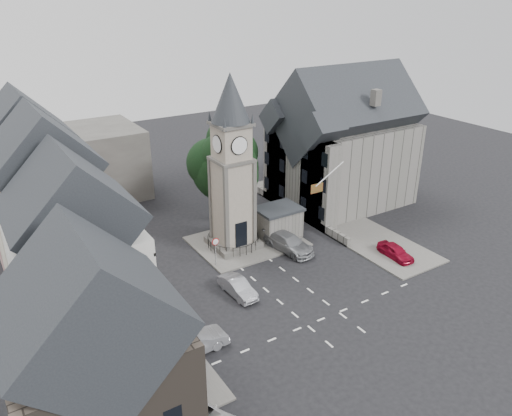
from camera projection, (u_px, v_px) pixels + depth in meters
ground at (281, 285)px, 41.43m from camera, size 120.00×120.00×0.00m
pavement_west at (110, 294)px, 39.98m from camera, size 6.00×30.00×0.14m
pavement_east at (331, 217)px, 53.43m from camera, size 6.00×26.00×0.14m
central_island at (247, 241)px, 48.32m from camera, size 10.00×8.00×0.16m
road_markings at (323, 319)px, 37.16m from camera, size 20.00×8.00×0.01m
clock_tower at (232, 165)px, 44.33m from camera, size 4.86×4.86×16.25m
stone_shelter at (278, 222)px, 48.94m from camera, size 4.30×3.30×3.08m
town_tree at (225, 159)px, 49.65m from camera, size 7.20×7.20×10.80m
warning_sign_post at (216, 247)px, 43.26m from camera, size 0.70×0.19×2.85m
terrace_pink at (33, 188)px, 43.63m from camera, size 8.10×7.60×12.80m
terrace_cream at (53, 221)px, 37.43m from camera, size 8.10×7.60×12.80m
terrace_tudor at (81, 272)px, 31.40m from camera, size 8.10×7.60×12.00m
building_sw_stone at (100, 378)px, 24.03m from camera, size 8.60×7.60×10.40m
backdrop_west at (51, 170)px, 55.67m from camera, size 20.00×10.00×8.00m
east_building at (342, 149)px, 54.99m from camera, size 14.40×11.40×12.60m
east_boundary_wall at (299, 213)px, 53.46m from camera, size 0.40×16.00×0.90m
flagpole at (330, 174)px, 45.58m from camera, size 3.68×0.10×2.74m
car_west_blue at (177, 364)px, 31.82m from camera, size 3.83×2.43×1.21m
car_west_silver at (194, 343)px, 33.46m from camera, size 4.79×1.79×1.56m
car_west_grey at (129, 294)px, 38.89m from camera, size 5.24×2.69×1.42m
car_island_silver at (238, 287)px, 39.86m from camera, size 1.64×4.15×1.34m
car_island_east at (289, 243)px, 46.52m from camera, size 3.07×5.75×1.59m
car_east_red at (395, 252)px, 45.30m from camera, size 1.72×3.86×1.29m
pedestrian at (310, 211)px, 52.85m from camera, size 0.78×0.63×1.85m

